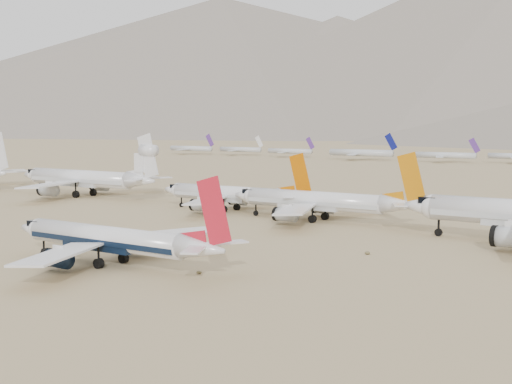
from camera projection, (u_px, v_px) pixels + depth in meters
ground at (81, 258)px, 120.31m from camera, size 7000.00×7000.00×0.00m
main_airliner at (114, 240)px, 113.23m from camera, size 43.54×42.53×15.37m
row2_gold_tail at (321, 202)px, 165.28m from camera, size 47.10×46.06×16.77m
row2_orange_tail at (232, 195)px, 184.60m from camera, size 44.11×43.15×15.73m
row2_white_trijet at (87, 178)px, 221.30m from camera, size 56.63×55.35×20.07m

